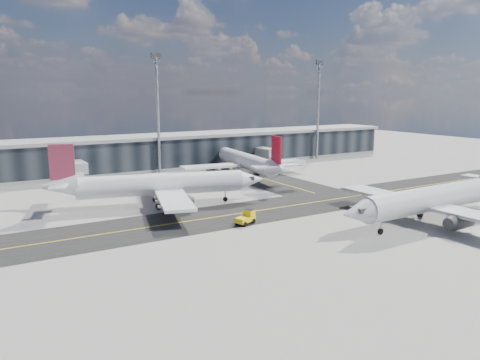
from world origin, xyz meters
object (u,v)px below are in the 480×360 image
at_px(airliner_af, 159,185).
at_px(airliner_near, 436,198).
at_px(airliner_redtail, 247,161).
at_px(baggage_tug, 247,217).
at_px(service_van, 242,178).

distance_m(airliner_af, airliner_near, 45.61).
distance_m(airliner_af, airliner_redtail, 33.34).
xyz_separation_m(airliner_redtail, airliner_near, (4.14, -48.77, 0.18)).
distance_m(airliner_near, baggage_tug, 29.21).
bearing_deg(airliner_near, service_van, 9.36).
xyz_separation_m(baggage_tug, service_van, (17.19, 30.04, -0.30)).
bearing_deg(airliner_near, airliner_redtail, 3.37).
bearing_deg(airliner_redtail, airliner_af, -141.62).
bearing_deg(airliner_af, service_van, 131.42).
height_order(airliner_near, service_van, airliner_near).
bearing_deg(airliner_redtail, airliner_near, -77.54).
height_order(airliner_af, service_van, airliner_af).
height_order(airliner_af, baggage_tug, airliner_af).
bearing_deg(service_van, baggage_tug, -125.61).
bearing_deg(airliner_af, airliner_redtail, 135.73).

